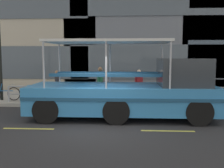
# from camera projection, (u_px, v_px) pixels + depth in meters

# --- Properties ---
(ground_plane) EXTENTS (120.00, 120.00, 0.00)m
(ground_plane) POSITION_uv_depth(u_px,v_px,m) (100.00, 124.00, 9.70)
(ground_plane) COLOR #2B2B2D
(sidewalk) EXTENTS (32.00, 4.80, 0.18)m
(sidewalk) POSITION_uv_depth(u_px,v_px,m) (110.00, 98.00, 15.25)
(sidewalk) COLOR #A8A59E
(sidewalk) RESTS_ON ground_plane
(curb_edge) EXTENTS (32.00, 0.18, 0.18)m
(curb_edge) POSITION_uv_depth(u_px,v_px,m) (106.00, 106.00, 12.78)
(curb_edge) COLOR #B2ADA3
(curb_edge) RESTS_ON ground_plane
(lane_centreline) EXTENTS (25.80, 0.12, 0.01)m
(lane_centreline) POSITION_uv_depth(u_px,v_px,m) (97.00, 130.00, 8.91)
(lane_centreline) COLOR #DBD64C
(lane_centreline) RESTS_ON ground_plane
(curb_guardrail) EXTENTS (12.46, 0.09, 0.83)m
(curb_guardrail) POSITION_uv_depth(u_px,v_px,m) (129.00, 92.00, 12.98)
(curb_guardrail) COLOR #9EA0A8
(curb_guardrail) RESTS_ON sidewalk
(leaned_bicycle) EXTENTS (1.74, 0.46, 0.96)m
(leaned_bicycle) POSITION_uv_depth(u_px,v_px,m) (4.00, 93.00, 13.78)
(leaned_bicycle) COLOR black
(leaned_bicycle) RESTS_ON sidewalk
(duck_tour_boat) EXTENTS (9.37, 2.66, 3.15)m
(duck_tour_boat) POSITION_uv_depth(u_px,v_px,m) (135.00, 92.00, 10.63)
(duck_tour_boat) COLOR #388CD1
(duck_tour_boat) RESTS_ON ground_plane
(pedestrian_near_bow) EXTENTS (0.36, 0.32, 1.57)m
(pedestrian_near_bow) POSITION_uv_depth(u_px,v_px,m) (192.00, 82.00, 14.24)
(pedestrian_near_bow) COLOR #47423D
(pedestrian_near_bow) RESTS_ON sidewalk
(pedestrian_mid_left) EXTENTS (0.45, 0.26, 1.61)m
(pedestrian_mid_left) POSITION_uv_depth(u_px,v_px,m) (139.00, 81.00, 14.21)
(pedestrian_mid_left) COLOR black
(pedestrian_mid_left) RESTS_ON sidewalk
(pedestrian_mid_right) EXTENTS (0.29, 0.48, 1.75)m
(pedestrian_mid_right) POSITION_uv_depth(u_px,v_px,m) (100.00, 79.00, 14.39)
(pedestrian_mid_right) COLOR #1E2338
(pedestrian_mid_right) RESTS_ON sidewalk
(pedestrian_near_stern) EXTENTS (0.21, 0.45, 1.56)m
(pedestrian_near_stern) POSITION_uv_depth(u_px,v_px,m) (57.00, 82.00, 14.21)
(pedestrian_near_stern) COLOR black
(pedestrian_near_stern) RESTS_ON sidewalk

